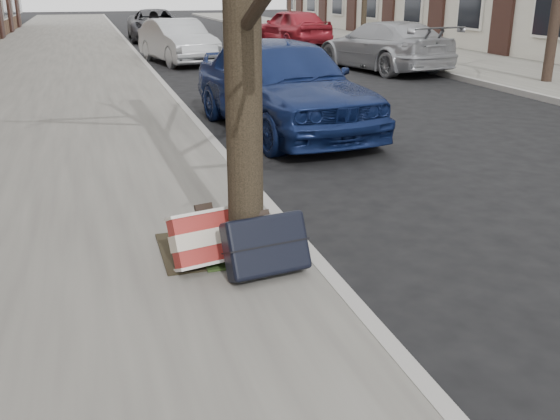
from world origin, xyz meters
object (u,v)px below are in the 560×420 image
object	(u,v)px
suitcase_navy	(266,245)
car_near_mid	(178,41)
suitcase_red	(209,238)
car_near_front	(282,84)

from	to	relation	value
suitcase_navy	car_near_mid	distance (m)	15.10
suitcase_red	car_near_mid	size ratio (longest dim) A/B	0.15
car_near_front	car_near_mid	world-z (taller)	car_near_front
car_near_mid	suitcase_red	bearing A→B (deg)	-107.97
suitcase_red	car_near_mid	bearing A→B (deg)	69.81
suitcase_navy	car_near_mid	world-z (taller)	car_near_mid
suitcase_red	suitcase_navy	bearing A→B (deg)	-52.80
suitcase_navy	suitcase_red	bearing A→B (deg)	131.57
suitcase_navy	car_near_front	distance (m)	5.52
car_near_front	suitcase_red	bearing A→B (deg)	-119.56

